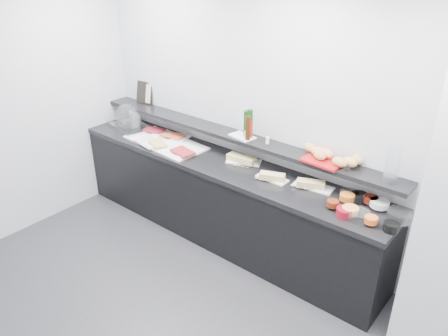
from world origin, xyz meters
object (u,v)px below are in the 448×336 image
Objects in this scene: sandwich_plate_mid at (272,179)px; carafe at (393,165)px; cloche_base at (131,127)px; framed_print at (145,93)px; condiment_tray at (242,136)px; bread_tray at (323,161)px.

sandwich_plate_mid is 1.09m from carafe.
cloche_base reaches higher than sandwich_plate_mid.
framed_print is at bearing 177.83° from carafe.
condiment_tray is 0.85× the size of carafe.
carafe reaches higher than framed_print.
framed_print is at bearing 173.14° from sandwich_plate_mid.
condiment_tray is at bearing 162.38° from sandwich_plate_mid.
cloche_base is at bearing -177.16° from carafe.
bread_tray is (0.42, 0.15, 0.25)m from sandwich_plate_mid.
bread_tray is (0.89, -0.01, 0.00)m from condiment_tray.
framed_print is 0.75× the size of bread_tray.
condiment_tray is (-0.47, 0.16, 0.25)m from sandwich_plate_mid.
cloche_base is at bearing -179.45° from sandwich_plate_mid.
condiment_tray is (1.55, -0.11, -0.12)m from framed_print.
sandwich_plate_mid is 2.08m from framed_print.
framed_print is 2.45m from bread_tray.
cloche_base is 0.45m from framed_print.
framed_print is at bearing 179.78° from bread_tray.
condiment_tray is 0.89m from bread_tray.
sandwich_plate_mid is at bearing -8.56° from condiment_tray.
cloche_base is at bearing -164.61° from condiment_tray.
sandwich_plate_mid is (2.01, -0.01, -0.01)m from cloche_base.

